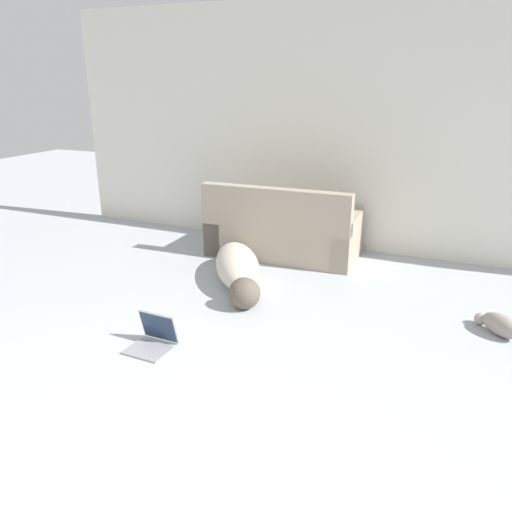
{
  "coord_description": "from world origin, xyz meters",
  "views": [
    {
      "loc": [
        1.01,
        -1.07,
        1.92
      ],
      "look_at": [
        -0.35,
        2.05,
        0.7
      ],
      "focal_mm": 35.0,
      "sensor_mm": 36.0,
      "label": 1
    }
  ],
  "objects_px": {
    "dog": "(238,268)",
    "cat": "(499,325)",
    "couch": "(283,233)",
    "laptop_open": "(154,336)"
  },
  "relations": [
    {
      "from": "couch",
      "to": "laptop_open",
      "type": "relative_size",
      "value": 5.21
    },
    {
      "from": "couch",
      "to": "cat",
      "type": "relative_size",
      "value": 4.05
    },
    {
      "from": "couch",
      "to": "dog",
      "type": "bearing_deg",
      "value": 82.08
    },
    {
      "from": "couch",
      "to": "laptop_open",
      "type": "height_order",
      "value": "couch"
    },
    {
      "from": "dog",
      "to": "cat",
      "type": "xyz_separation_m",
      "value": [
        2.34,
        -0.12,
        -0.07
      ]
    },
    {
      "from": "dog",
      "to": "cat",
      "type": "height_order",
      "value": "dog"
    },
    {
      "from": "dog",
      "to": "laptop_open",
      "type": "bearing_deg",
      "value": -33.13
    },
    {
      "from": "laptop_open",
      "to": "cat",
      "type": "bearing_deg",
      "value": 29.45
    },
    {
      "from": "dog",
      "to": "laptop_open",
      "type": "distance_m",
      "value": 1.37
    },
    {
      "from": "couch",
      "to": "dog",
      "type": "distance_m",
      "value": 0.96
    }
  ]
}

